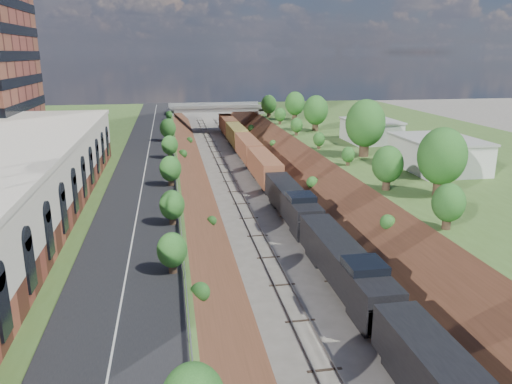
% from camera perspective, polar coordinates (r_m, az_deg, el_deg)
% --- Properties ---
extents(platform_left, '(44.00, 180.00, 5.00)m').
position_cam_1_polar(platform_left, '(74.09, -26.02, 0.16)').
color(platform_left, '#435F27').
rests_on(platform_left, ground).
extents(platform_right, '(44.00, 180.00, 5.00)m').
position_cam_1_polar(platform_right, '(84.09, 22.77, 2.22)').
color(platform_right, '#435F27').
rests_on(platform_right, ground).
extents(embankment_left, '(10.00, 180.00, 10.00)m').
position_cam_1_polar(embankment_left, '(71.72, -8.68, -0.95)').
color(embankment_left, brown).
rests_on(embankment_left, ground).
extents(embankment_right, '(10.00, 180.00, 10.00)m').
position_cam_1_polar(embankment_right, '(75.30, 8.28, -0.13)').
color(embankment_right, brown).
rests_on(embankment_right, ground).
extents(rail_left_track, '(1.58, 180.00, 0.18)m').
position_cam_1_polar(rail_left_track, '(72.30, -2.02, -0.56)').
color(rail_left_track, gray).
rests_on(rail_left_track, ground).
extents(rail_right_track, '(1.58, 180.00, 0.18)m').
position_cam_1_polar(rail_right_track, '(73.16, 2.02, -0.37)').
color(rail_right_track, gray).
rests_on(rail_right_track, ground).
extents(road, '(8.00, 180.00, 0.10)m').
position_cam_1_polar(road, '(70.54, -12.51, 2.82)').
color(road, black).
rests_on(road, platform_left).
extents(guardrail, '(0.10, 171.00, 0.70)m').
position_cam_1_polar(guardrail, '(70.15, -9.19, 3.34)').
color(guardrail, '#99999E').
rests_on(guardrail, platform_left).
extents(overpass, '(24.50, 8.30, 7.40)m').
position_cam_1_polar(overpass, '(132.23, -4.66, 8.94)').
color(overpass, gray).
rests_on(overpass, ground).
extents(white_building_near, '(9.00, 12.00, 4.00)m').
position_cam_1_polar(white_building_near, '(71.62, 20.08, 4.02)').
color(white_building_near, silver).
rests_on(white_building_near, platform_right).
extents(white_building_far, '(8.00, 10.00, 3.60)m').
position_cam_1_polar(white_building_far, '(90.88, 12.98, 6.74)').
color(white_building_far, silver).
rests_on(white_building_far, platform_right).
extents(tree_right_large, '(5.25, 5.25, 7.61)m').
position_cam_1_polar(tree_right_large, '(57.78, 20.50, 3.79)').
color(tree_right_large, '#473323').
rests_on(tree_right_large, platform_right).
extents(tree_left_crest, '(2.45, 2.45, 3.55)m').
position_cam_1_polar(tree_left_crest, '(31.69, -8.75, -9.24)').
color(tree_left_crest, '#473323').
rests_on(tree_left_crest, platform_left).
extents(freight_train, '(3.07, 123.84, 4.59)m').
position_cam_1_polar(freight_train, '(77.54, 1.23, 2.47)').
color(freight_train, black).
rests_on(freight_train, ground).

